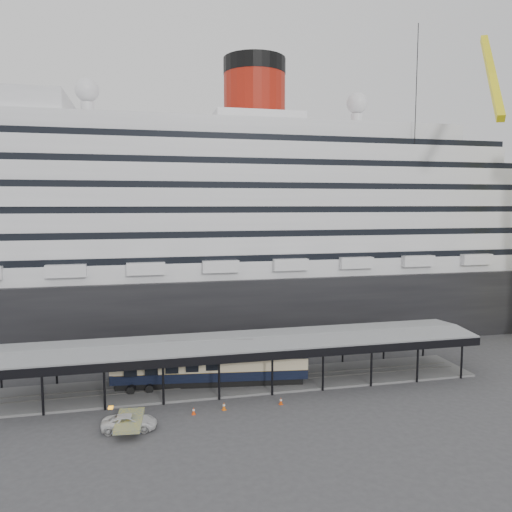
% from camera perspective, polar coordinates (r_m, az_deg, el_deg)
% --- Properties ---
extents(ground, '(200.00, 200.00, 0.00)m').
position_cam_1_polar(ground, '(54.46, -0.94, -16.18)').
color(ground, '#39393C').
rests_on(ground, ground).
extents(cruise_ship, '(130.00, 30.00, 43.90)m').
position_cam_1_polar(cruise_ship, '(82.04, -5.62, 4.42)').
color(cruise_ship, black).
rests_on(cruise_ship, ground).
extents(platform_canopy, '(56.00, 9.18, 5.30)m').
position_cam_1_polar(platform_canopy, '(58.24, -1.99, -12.21)').
color(platform_canopy, slate).
rests_on(platform_canopy, ground).
extents(port_truck, '(5.13, 2.70, 1.38)m').
position_cam_1_polar(port_truck, '(49.31, -14.26, -17.95)').
color(port_truck, silver).
rests_on(port_truck, ground).
extents(pullman_carriage, '(22.00, 5.57, 21.42)m').
position_cam_1_polar(pullman_carriage, '(57.67, -5.24, -12.17)').
color(pullman_carriage, black).
rests_on(pullman_carriage, ground).
extents(traffic_cone_left, '(0.41, 0.41, 0.74)m').
position_cam_1_polar(traffic_cone_left, '(51.46, -7.15, -17.15)').
color(traffic_cone_left, '#F3450D').
rests_on(traffic_cone_left, ground).
extents(traffic_cone_mid, '(0.53, 0.53, 0.81)m').
position_cam_1_polar(traffic_cone_mid, '(52.17, -3.68, -16.74)').
color(traffic_cone_mid, orange).
rests_on(traffic_cone_mid, ground).
extents(traffic_cone_right, '(0.45, 0.45, 0.77)m').
position_cam_1_polar(traffic_cone_right, '(53.41, 2.86, -16.20)').
color(traffic_cone_right, '#DA470C').
rests_on(traffic_cone_right, ground).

